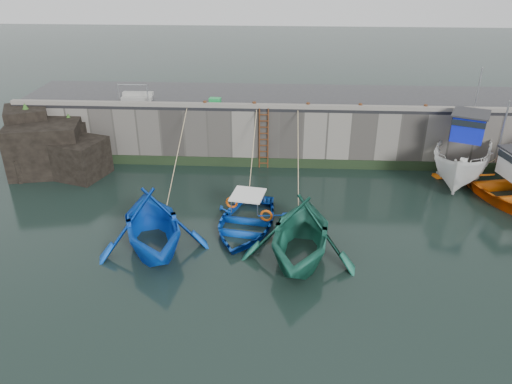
# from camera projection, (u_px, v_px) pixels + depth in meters

# --- Properties ---
(ground) EXTENTS (120.00, 120.00, 0.00)m
(ground) POSITION_uv_depth(u_px,v_px,m) (309.00, 284.00, 17.29)
(ground) COLOR black
(ground) RESTS_ON ground
(quay_back) EXTENTS (30.00, 5.00, 3.00)m
(quay_back) POSITION_uv_depth(u_px,v_px,m) (301.00, 125.00, 27.78)
(quay_back) COLOR slate
(quay_back) RESTS_ON ground
(road_back) EXTENTS (30.00, 5.00, 0.16)m
(road_back) POSITION_uv_depth(u_px,v_px,m) (303.00, 97.00, 27.08)
(road_back) COLOR black
(road_back) RESTS_ON quay_back
(kerb_back) EXTENTS (30.00, 0.30, 0.20)m
(kerb_back) POSITION_uv_depth(u_px,v_px,m) (304.00, 107.00, 24.90)
(kerb_back) COLOR slate
(kerb_back) RESTS_ON road_back
(algae_back) EXTENTS (30.00, 0.08, 0.50)m
(algae_back) POSITION_uv_depth(u_px,v_px,m) (302.00, 163.00, 26.08)
(algae_back) COLOR black
(algae_back) RESTS_ON ground
(rock_outcrop) EXTENTS (5.85, 4.24, 3.41)m
(rock_outcrop) POSITION_uv_depth(u_px,v_px,m) (50.00, 146.00, 25.51)
(rock_outcrop) COLOR black
(rock_outcrop) RESTS_ON ground
(ladder) EXTENTS (0.51, 0.08, 3.20)m
(ladder) POSITION_uv_depth(u_px,v_px,m) (264.00, 139.00, 25.53)
(ladder) COLOR #3F1E0F
(ladder) RESTS_ON ground
(boat_near_white) EXTENTS (6.00, 6.41, 2.71)m
(boat_near_white) POSITION_uv_depth(u_px,v_px,m) (154.00, 247.00, 19.37)
(boat_near_white) COLOR blue
(boat_near_white) RESTS_ON ground
(boat_near_white_rope) EXTENTS (0.04, 6.09, 3.10)m
(boat_near_white_rope) POSITION_uv_depth(u_px,v_px,m) (180.00, 188.00, 24.06)
(boat_near_white_rope) COLOR tan
(boat_near_white_rope) RESTS_ON ground
(boat_near_blue) EXTENTS (4.17, 5.28, 0.99)m
(boat_near_blue) POSITION_uv_depth(u_px,v_px,m) (245.00, 227.00, 20.72)
(boat_near_blue) COLOR #0C43B6
(boat_near_blue) RESTS_ON ground
(boat_near_blue_rope) EXTENTS (0.04, 4.60, 3.10)m
(boat_near_blue_rope) POSITION_uv_depth(u_px,v_px,m) (252.00, 182.00, 24.65)
(boat_near_blue_rope) COLOR tan
(boat_near_blue_rope) RESTS_ON ground
(boat_near_blacktrim) EXTENTS (5.17, 5.79, 2.76)m
(boat_near_blacktrim) POSITION_uv_depth(u_px,v_px,m) (299.00, 257.00, 18.73)
(boat_near_blacktrim) COLOR #1B5E4B
(boat_near_blacktrim) RESTS_ON ground
(boat_near_blacktrim_rope) EXTENTS (0.04, 6.46, 3.10)m
(boat_near_blacktrim_rope) POSITION_uv_depth(u_px,v_px,m) (297.00, 193.00, 23.60)
(boat_near_blacktrim_rope) COLOR tan
(boat_near_blacktrim_rope) RESTS_ON ground
(boat_far_white) EXTENTS (5.09, 7.29, 5.64)m
(boat_far_white) POSITION_uv_depth(u_px,v_px,m) (463.00, 158.00, 24.57)
(boat_far_white) COLOR white
(boat_far_white) RESTS_ON ground
(boat_far_orange) EXTENTS (6.56, 8.16, 4.50)m
(boat_far_orange) POSITION_uv_depth(u_px,v_px,m) (508.00, 185.00, 23.22)
(boat_far_orange) COLOR #E05C0B
(boat_far_orange) RESTS_ON ground
(fish_crate) EXTENTS (0.61, 0.43, 0.29)m
(fish_crate) POSITION_uv_depth(u_px,v_px,m) (215.00, 101.00, 25.64)
(fish_crate) COLOR #1A8F41
(fish_crate) RESTS_ON road_back
(railing) EXTENTS (1.60, 1.05, 1.00)m
(railing) POSITION_uv_depth(u_px,v_px,m) (137.00, 96.00, 26.27)
(railing) COLOR #A5A8AD
(railing) RESTS_ON road_back
(bollard_a) EXTENTS (0.18, 0.18, 0.28)m
(bollard_a) POSITION_uv_depth(u_px,v_px,m) (205.00, 104.00, 25.22)
(bollard_a) COLOR #3F1E0F
(bollard_a) RESTS_ON road_back
(bollard_b) EXTENTS (0.18, 0.18, 0.28)m
(bollard_b) POSITION_uv_depth(u_px,v_px,m) (254.00, 104.00, 25.09)
(bollard_b) COLOR #3F1E0F
(bollard_b) RESTS_ON road_back
(bollard_c) EXTENTS (0.18, 0.18, 0.28)m
(bollard_c) POSITION_uv_depth(u_px,v_px,m) (308.00, 105.00, 24.96)
(bollard_c) COLOR #3F1E0F
(bollard_c) RESTS_ON road_back
(bollard_d) EXTENTS (0.18, 0.18, 0.28)m
(bollard_d) POSITION_uv_depth(u_px,v_px,m) (360.00, 106.00, 24.83)
(bollard_d) COLOR #3F1E0F
(bollard_d) RESTS_ON road_back
(bollard_e) EXTENTS (0.18, 0.18, 0.28)m
(bollard_e) POSITION_uv_depth(u_px,v_px,m) (425.00, 107.00, 24.67)
(bollard_e) COLOR #3F1E0F
(bollard_e) RESTS_ON road_back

